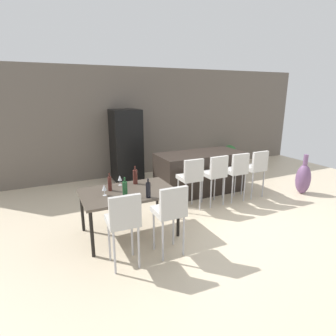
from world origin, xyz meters
TOP-DOWN VIEW (x-y plane):
  - ground_plane at (0.00, 0.00)m, footprint 10.00×10.00m
  - back_wall at (0.00, 3.06)m, footprint 10.00×0.12m
  - kitchen_island at (0.23, 1.00)m, footprint 1.98×0.90m
  - bar_chair_left at (-0.50, 0.17)m, footprint 0.41×0.41m
  - bar_chair_middle at (0.07, 0.17)m, footprint 0.41×0.41m
  - bar_chair_right at (0.61, 0.17)m, footprint 0.41×0.41m
  - bar_chair_far at (1.14, 0.17)m, footprint 0.40×0.40m
  - dining_table at (-1.87, -0.22)m, footprint 1.47×0.96m
  - dining_chair_near at (-2.21, -1.07)m, footprint 0.42×0.42m
  - dining_chair_far at (-1.54, -1.07)m, footprint 0.40×0.40m
  - wine_bottle_corner at (-1.69, -0.62)m, footprint 0.07×0.07m
  - wine_bottle_far at (-2.13, -0.07)m, footprint 0.06×0.06m
  - wine_bottle_right at (-1.65, 0.08)m, footprint 0.08×0.08m
  - wine_bottle_end at (-1.98, -0.40)m, footprint 0.08×0.08m
  - wine_glass_left at (-1.91, 0.11)m, footprint 0.07×0.07m
  - wine_glass_middle at (-2.26, -0.25)m, footprint 0.07×0.07m
  - refrigerator at (-1.01, 2.62)m, footprint 0.72×0.68m
  - floor_vase at (2.29, -0.15)m, footprint 0.32×0.32m
  - potted_plant at (2.33, 2.61)m, footprint 0.45×0.45m

SIDE VIEW (x-z plane):
  - ground_plane at x=0.00m, z-range 0.00..0.00m
  - floor_vase at x=2.29m, z-range -0.10..0.81m
  - potted_plant at x=2.33m, z-range 0.06..0.71m
  - kitchen_island at x=0.23m, z-range 0.00..0.92m
  - dining_table at x=-1.87m, z-range 0.31..1.05m
  - bar_chair_left at x=-0.50m, z-range 0.17..1.22m
  - bar_chair_middle at x=0.07m, z-range 0.17..1.22m
  - bar_chair_right at x=0.61m, z-range 0.17..1.22m
  - bar_chair_far at x=1.14m, z-range 0.17..1.22m
  - dining_chair_near at x=-2.21m, z-range 0.17..1.22m
  - dining_chair_far at x=-1.54m, z-range 0.17..1.22m
  - wine_bottle_end at x=-1.98m, z-range 0.71..1.00m
  - wine_bottle_far at x=-2.13m, z-range 0.71..1.00m
  - wine_bottle_corner at x=-1.69m, z-range 0.71..1.01m
  - wine_glass_left at x=-1.91m, z-range 0.78..0.95m
  - wine_glass_middle at x=-2.26m, z-range 0.78..0.95m
  - wine_bottle_right at x=-1.65m, z-range 0.71..1.02m
  - refrigerator at x=-1.01m, z-range 0.00..1.84m
  - back_wall at x=0.00m, z-range 0.00..2.90m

